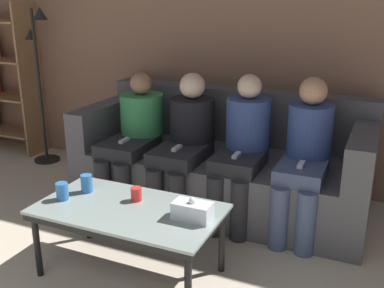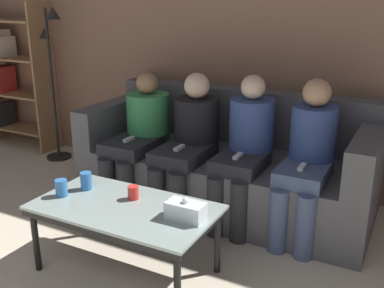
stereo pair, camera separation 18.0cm
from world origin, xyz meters
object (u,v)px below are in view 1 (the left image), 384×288
object	(u,v)px
cup_near_right	(136,194)
cup_far_center	(87,183)
seated_person_mid_right	(243,145)
seated_person_left_end	(135,133)
standing_lamp	(40,70)
coffee_table	(129,214)
seated_person_mid_left	(186,138)
cup_near_left	(62,191)
seated_person_right_end	(306,153)
couch	(223,165)
tissue_box	(192,211)

from	to	relation	value
cup_near_right	cup_far_center	bearing A→B (deg)	-177.10
seated_person_mid_right	seated_person_left_end	bearing A→B (deg)	-179.12
standing_lamp	seated_person_left_end	distance (m)	1.45
coffee_table	seated_person_mid_left	world-z (taller)	seated_person_mid_left
cup_near_left	standing_lamp	world-z (taller)	standing_lamp
coffee_table	seated_person_right_end	xyz separation A→B (m)	(0.85, 0.99, 0.20)
couch	seated_person_mid_left	size ratio (longest dim) A/B	2.11
cup_near_left	seated_person_mid_left	xyz separation A→B (m)	(0.36, 1.04, 0.09)
coffee_table	seated_person_left_end	xyz separation A→B (m)	(-0.53, 0.98, 0.18)
couch	cup_near_right	distance (m)	1.13
couch	seated_person_mid_left	distance (m)	0.42
cup_near_left	seated_person_left_end	bearing A→B (deg)	95.43
cup_far_center	seated_person_mid_right	size ratio (longest dim) A/B	0.10
seated_person_mid_left	seated_person_mid_right	distance (m)	0.46
couch	seated_person_right_end	xyz separation A→B (m)	(0.69, -0.22, 0.27)
coffee_table	seated_person_mid_left	distance (m)	1.00
seated_person_mid_left	seated_person_right_end	size ratio (longest dim) A/B	0.97
cup_near_right	seated_person_mid_right	xyz separation A→B (m)	(0.40, 0.88, 0.11)
cup_near_right	cup_near_left	bearing A→B (deg)	-157.75
cup_far_center	seated_person_mid_right	xyz separation A→B (m)	(0.76, 0.90, 0.09)
coffee_table	cup_near_right	distance (m)	0.14
tissue_box	seated_person_right_end	size ratio (longest dim) A/B	0.20
standing_lamp	seated_person_mid_left	xyz separation A→B (m)	(1.79, -0.42, -0.36)
seated_person_right_end	coffee_table	bearing A→B (deg)	-130.84
couch	standing_lamp	xyz separation A→B (m)	(-2.02, 0.19, 0.63)
seated_person_left_end	cup_far_center	bearing A→B (deg)	-79.34
coffee_table	cup_near_right	bearing A→B (deg)	94.84
cup_far_center	tissue_box	xyz separation A→B (m)	(0.77, -0.06, -0.01)
standing_lamp	seated_person_mid_left	size ratio (longest dim) A/B	1.43
coffee_table	standing_lamp	distance (m)	2.39
seated_person_mid_right	tissue_box	bearing A→B (deg)	-89.07
cup_near_right	couch	bearing A→B (deg)	81.32
cup_near_right	standing_lamp	bearing A→B (deg)	145.26
cup_near_right	seated_person_left_end	size ratio (longest dim) A/B	0.08
tissue_box	seated_person_mid_right	world-z (taller)	seated_person_mid_right
couch	cup_far_center	xyz separation A→B (m)	(-0.53, -1.12, 0.18)
couch	seated_person_left_end	xyz separation A→B (m)	(-0.69, -0.23, 0.25)
cup_far_center	couch	bearing A→B (deg)	64.85
couch	seated_person_mid_right	distance (m)	0.42
cup_near_left	cup_far_center	world-z (taller)	cup_far_center
tissue_box	seated_person_left_end	distance (m)	1.34
cup_near_left	seated_person_right_end	xyz separation A→B (m)	(1.29, 1.05, 0.10)
cup_far_center	tissue_box	bearing A→B (deg)	-4.70
seated_person_mid_left	cup_near_right	bearing A→B (deg)	-85.88
seated_person_mid_left	cup_near_left	bearing A→B (deg)	-109.16
tissue_box	seated_person_left_end	size ratio (longest dim) A/B	0.21
standing_lamp	seated_person_right_end	size ratio (longest dim) A/B	1.39
seated_person_right_end	cup_far_center	bearing A→B (deg)	-143.70
couch	cup_near_right	xyz separation A→B (m)	(-0.17, -1.10, 0.16)
cup_near_right	standing_lamp	distance (m)	2.31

